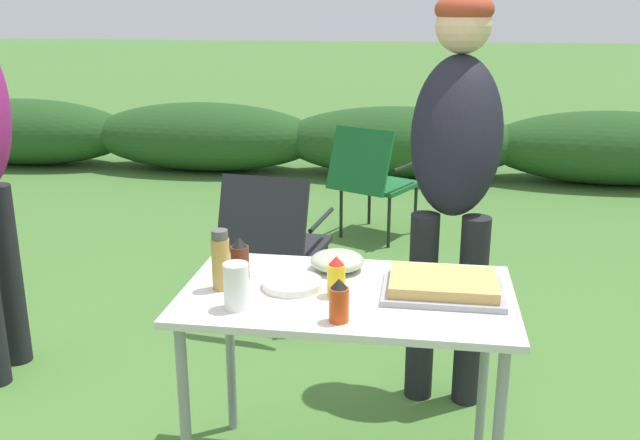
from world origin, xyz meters
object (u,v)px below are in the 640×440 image
at_px(hot_sauce_bottle, 339,301).
at_px(mixing_bowl, 337,261).
at_px(bbq_sauce_bottle, 240,259).
at_px(food_tray, 443,286).
at_px(paper_cup_stack, 236,286).
at_px(spice_jar, 221,260).
at_px(standing_person_in_red_jacket, 456,152).
at_px(camp_chair_green_behind_table, 372,177).
at_px(mustard_bottle, 336,277).
at_px(camp_chair_near_hedge, 274,239).
at_px(folding_table, 347,313).
at_px(plate_stack, 292,284).

bearing_deg(hot_sauce_bottle, mixing_bowl, 97.78).
relative_size(mixing_bowl, bbq_sauce_bottle, 1.30).
distance_m(food_tray, paper_cup_stack, 0.68).
relative_size(mixing_bowl, spice_jar, 0.94).
bearing_deg(standing_person_in_red_jacket, camp_chair_green_behind_table, 107.53).
bearing_deg(mustard_bottle, hot_sauce_bottle, -80.42).
height_order(hot_sauce_bottle, bbq_sauce_bottle, bbq_sauce_bottle).
relative_size(mixing_bowl, standing_person_in_red_jacket, 0.11).
bearing_deg(food_tray, camp_chair_near_hedge, 123.74).
distance_m(mustard_bottle, camp_chair_green_behind_table, 2.83).
xyz_separation_m(food_tray, bbq_sauce_bottle, (-0.70, 0.03, 0.04)).
relative_size(mixing_bowl, mustard_bottle, 1.41).
distance_m(food_tray, bbq_sauce_bottle, 0.70).
bearing_deg(hot_sauce_bottle, folding_table, 89.96).
bearing_deg(standing_person_in_red_jacket, mustard_bottle, -112.70).
bearing_deg(camp_chair_near_hedge, hot_sauce_bottle, -63.41).
xyz_separation_m(hot_sauce_bottle, bbq_sauce_bottle, (-0.38, 0.30, 0.01)).
bearing_deg(camp_chair_near_hedge, spice_jar, -77.77).
xyz_separation_m(food_tray, mixing_bowl, (-0.37, 0.16, 0.01)).
xyz_separation_m(mustard_bottle, camp_chair_green_behind_table, (-0.10, 2.80, -0.34)).
distance_m(paper_cup_stack, camp_chair_green_behind_table, 2.98).
xyz_separation_m(mixing_bowl, standing_person_in_red_jacket, (0.42, 0.56, 0.30)).
xyz_separation_m(food_tray, camp_chair_green_behind_table, (-0.45, 2.73, -0.30)).
bearing_deg(standing_person_in_red_jacket, hot_sauce_bottle, -106.35).
bearing_deg(plate_stack, mustard_bottle, -16.16).
distance_m(camp_chair_green_behind_table, camp_chair_near_hedge, 1.52).
distance_m(food_tray, mixing_bowl, 0.41).
bearing_deg(folding_table, hot_sauce_bottle, -90.04).
relative_size(paper_cup_stack, spice_jar, 0.72).
bearing_deg(camp_chair_near_hedge, mixing_bowl, -59.33).
bearing_deg(hot_sauce_bottle, camp_chair_near_hedge, 109.16).
height_order(plate_stack, camp_chair_green_behind_table, camp_chair_green_behind_table).
bearing_deg(mustard_bottle, camp_chair_near_hedge, 110.48).
xyz_separation_m(food_tray, camp_chair_near_hedge, (-0.85, 1.27, -0.30)).
distance_m(paper_cup_stack, bbq_sauce_bottle, 0.26).
relative_size(food_tray, mustard_bottle, 2.88).
xyz_separation_m(plate_stack, hot_sauce_bottle, (0.19, -0.24, 0.05)).
xyz_separation_m(plate_stack, mixing_bowl, (0.13, 0.19, 0.02)).
distance_m(food_tray, hot_sauce_bottle, 0.41).
relative_size(plate_stack, camp_chair_near_hedge, 0.24).
distance_m(folding_table, camp_chair_near_hedge, 1.42).
bearing_deg(folding_table, mustard_bottle, -132.43).
xyz_separation_m(spice_jar, hot_sauce_bottle, (0.42, -0.19, -0.04)).
bearing_deg(food_tray, folding_table, -173.52).
height_order(mixing_bowl, camp_chair_green_behind_table, camp_chair_green_behind_table).
relative_size(folding_table, plate_stack, 5.43).
relative_size(plate_stack, mustard_bottle, 1.48).
xyz_separation_m(bbq_sauce_bottle, standing_person_in_red_jacket, (0.74, 0.69, 0.26)).
bearing_deg(paper_cup_stack, hot_sauce_bottle, -8.34).
xyz_separation_m(mustard_bottle, camp_chair_near_hedge, (-0.50, 1.34, -0.34)).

